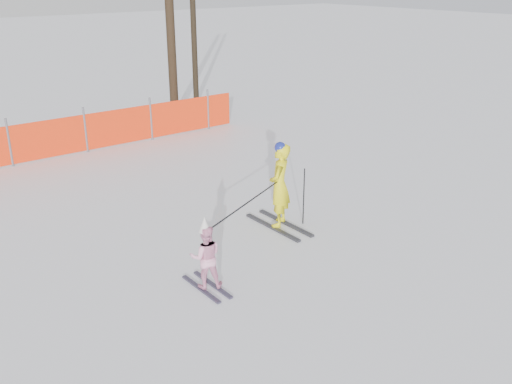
{
  "coord_description": "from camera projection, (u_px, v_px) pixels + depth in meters",
  "views": [
    {
      "loc": [
        -5.81,
        -6.9,
        4.65
      ],
      "look_at": [
        0.0,
        0.5,
        1.0
      ],
      "focal_mm": 40.0,
      "sensor_mm": 36.0,
      "label": 1
    }
  ],
  "objects": [
    {
      "name": "ground",
      "position": [
        273.0,
        253.0,
        10.09
      ],
      "size": [
        120.0,
        120.0,
        0.0
      ],
      "primitive_type": "plane",
      "color": "white",
      "rests_on": "ground"
    },
    {
      "name": "adult",
      "position": [
        280.0,
        185.0,
        10.83
      ],
      "size": [
        0.71,
        1.55,
        1.71
      ],
      "color": "black",
      "rests_on": "ground"
    },
    {
      "name": "child",
      "position": [
        206.0,
        256.0,
        8.77
      ],
      "size": [
        0.63,
        1.02,
        1.21
      ],
      "color": "black",
      "rests_on": "ground"
    },
    {
      "name": "ski_poles",
      "position": [
        267.0,
        201.0,
        10.14
      ],
      "size": [
        2.75,
        0.99,
        1.15
      ],
      "color": "black",
      "rests_on": "ground"
    },
    {
      "name": "tree_trunks",
      "position": [
        178.0,
        20.0,
        19.17
      ],
      "size": [
        2.14,
        1.85,
        6.39
      ],
      "color": "black",
      "rests_on": "ground"
    }
  ]
}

